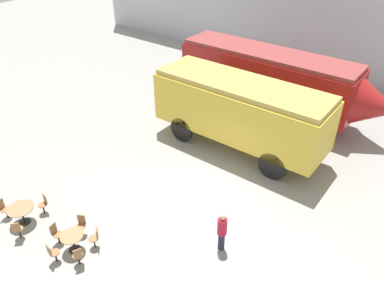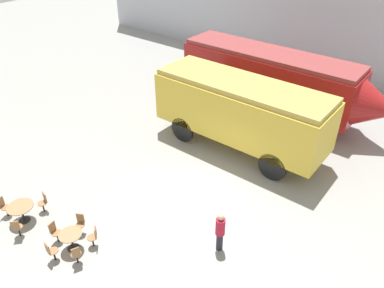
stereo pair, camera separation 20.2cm
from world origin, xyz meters
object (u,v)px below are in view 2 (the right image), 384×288
object	(u,v)px
streamlined_locomotive	(281,79)
cafe_table_near	(71,237)
visitor_person	(220,231)
cafe_chair_0	(94,236)
cafe_table_mid	(21,209)
passenger_coach_vintage	(241,109)

from	to	relation	value
streamlined_locomotive	cafe_table_near	bearing A→B (deg)	-93.99
streamlined_locomotive	visitor_person	distance (m)	10.99
cafe_chair_0	cafe_table_mid	bearing A→B (deg)	-31.49
cafe_table_near	visitor_person	xyz separation A→B (m)	(4.12, 3.24, 0.33)
streamlined_locomotive	cafe_table_near	size ratio (longest dim) A/B	14.90
passenger_coach_vintage	cafe_table_mid	size ratio (longest dim) A/B	8.59
streamlined_locomotive	passenger_coach_vintage	size ratio (longest dim) A/B	1.43
passenger_coach_vintage	cafe_chair_0	distance (m)	8.89
streamlined_locomotive	cafe_chair_0	world-z (taller)	streamlined_locomotive
cafe_table_mid	cafe_chair_0	distance (m)	3.31
streamlined_locomotive	passenger_coach_vintage	xyz separation A→B (m)	(0.13, -4.41, 0.02)
passenger_coach_vintage	cafe_table_mid	xyz separation A→B (m)	(-3.74, -9.61, -1.55)
passenger_coach_vintage	visitor_person	bearing A→B (deg)	-63.32
streamlined_locomotive	cafe_chair_0	size ratio (longest dim) A/B	13.99
cafe_table_mid	cafe_table_near	bearing A→B (deg)	7.02
cafe_table_mid	cafe_chair_0	xyz separation A→B (m)	(3.19, 0.90, -0.10)
passenger_coach_vintage	cafe_chair_0	xyz separation A→B (m)	(-0.55, -8.71, -1.65)
streamlined_locomotive	cafe_table_near	world-z (taller)	streamlined_locomotive
cafe_table_near	cafe_table_mid	bearing A→B (deg)	-172.98
cafe_table_near	visitor_person	size ratio (longest dim) A/B	0.50
cafe_chair_0	visitor_person	distance (m)	4.49
streamlined_locomotive	cafe_table_near	distance (m)	13.82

